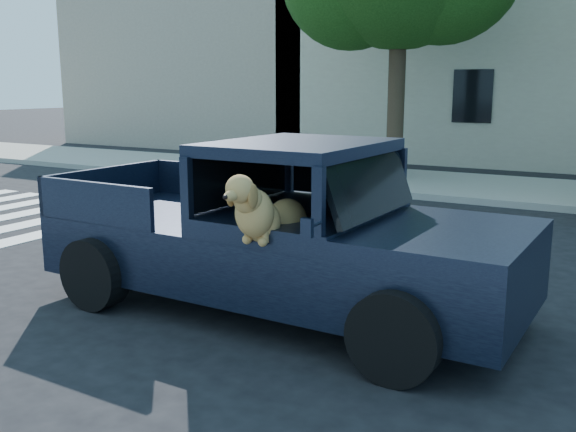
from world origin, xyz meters
TOP-DOWN VIEW (x-y plane):
  - ground at (0.00, 0.00)m, footprint 120.00×120.00m
  - far_sidewalk at (0.00, 9.20)m, footprint 60.00×4.00m
  - building_left at (-15.00, 16.50)m, footprint 12.00×6.00m
  - pickup_truck at (-1.63, -0.56)m, footprint 5.42×2.80m

SIDE VIEW (x-z plane):
  - ground at x=0.00m, z-range 0.00..0.00m
  - far_sidewalk at x=0.00m, z-range 0.00..0.15m
  - pickup_truck at x=-1.63m, z-range -0.31..1.61m
  - building_left at x=-15.00m, z-range 0.00..8.00m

